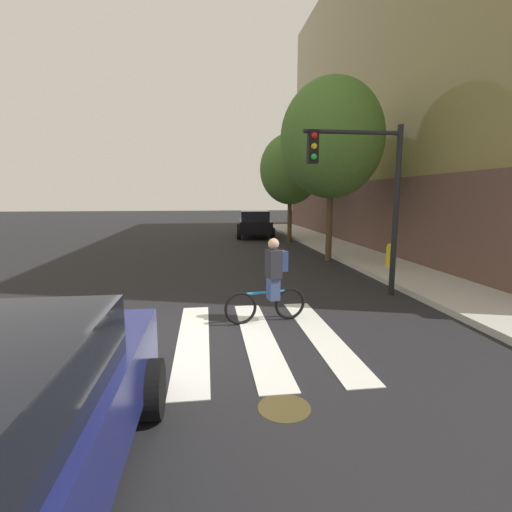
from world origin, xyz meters
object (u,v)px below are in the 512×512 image
(fire_hydrant, at_px, (389,255))
(street_tree_near, at_px, (332,139))
(manhole_cover, at_px, (284,407))
(cyclist, at_px, (272,280))
(sedan_mid, at_px, (255,223))
(traffic_light_near, at_px, (365,181))
(street_tree_mid, at_px, (290,169))

(fire_hydrant, bearing_deg, street_tree_near, 122.43)
(manhole_cover, relative_size, cyclist, 0.38)
(manhole_cover, xyz_separation_m, cyclist, (0.40, 3.14, 0.84))
(sedan_mid, bearing_deg, street_tree_near, -79.27)
(street_tree_near, bearing_deg, manhole_cover, -111.10)
(traffic_light_near, bearing_deg, fire_hydrant, 52.75)
(traffic_light_near, height_order, street_tree_near, street_tree_near)
(cyclist, height_order, traffic_light_near, traffic_light_near)
(fire_hydrant, height_order, street_tree_near, street_tree_near)
(manhole_cover, relative_size, street_tree_mid, 0.11)
(cyclist, relative_size, traffic_light_near, 0.40)
(sedan_mid, distance_m, fire_hydrant, 11.75)
(traffic_light_near, height_order, fire_hydrant, traffic_light_near)
(cyclist, xyz_separation_m, traffic_light_near, (2.57, 1.62, 2.02))
(cyclist, bearing_deg, street_tree_near, 63.18)
(manhole_cover, distance_m, fire_hydrant, 9.39)
(traffic_light_near, bearing_deg, street_tree_near, 80.41)
(street_tree_mid, bearing_deg, manhole_cover, -102.82)
(manhole_cover, xyz_separation_m, traffic_light_near, (2.97, 4.76, 2.86))
(street_tree_near, distance_m, street_tree_mid, 6.21)
(manhole_cover, relative_size, street_tree_near, 0.09)
(fire_hydrant, xyz_separation_m, street_tree_near, (-1.40, 2.21, 4.09))
(traffic_light_near, relative_size, street_tree_mid, 0.72)
(cyclist, xyz_separation_m, fire_hydrant, (4.86, 4.63, -0.31))
(traffic_light_near, xyz_separation_m, street_tree_mid, (0.71, 11.38, 1.06))
(cyclist, relative_size, street_tree_mid, 0.29)
(manhole_cover, height_order, cyclist, cyclist)
(manhole_cover, height_order, traffic_light_near, traffic_light_near)
(sedan_mid, xyz_separation_m, street_tree_mid, (1.55, -2.94, 3.09))
(sedan_mid, distance_m, street_tree_mid, 4.54)
(sedan_mid, distance_m, cyclist, 16.04)
(cyclist, xyz_separation_m, street_tree_mid, (3.28, 13.00, 3.08))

